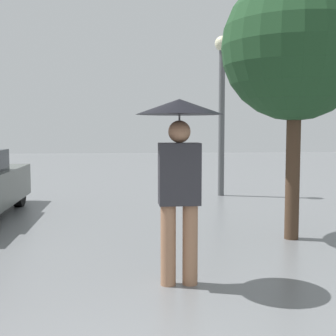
# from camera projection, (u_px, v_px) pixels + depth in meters

# --- Properties ---
(pedestrian) EXTENTS (0.90, 0.90, 1.95)m
(pedestrian) POSITION_uv_depth(u_px,v_px,m) (179.00, 150.00, 4.82)
(pedestrian) COLOR #9E7051
(pedestrian) RESTS_ON ground_plane
(tree) EXTENTS (2.15, 2.15, 3.90)m
(tree) POSITION_uv_depth(u_px,v_px,m) (296.00, 48.00, 6.75)
(tree) COLOR #473323
(tree) RESTS_ON ground_plane
(street_lamp) EXTENTS (0.36, 0.36, 3.86)m
(street_lamp) POSITION_uv_depth(u_px,v_px,m) (222.00, 93.00, 11.29)
(street_lamp) COLOR #515456
(street_lamp) RESTS_ON ground_plane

